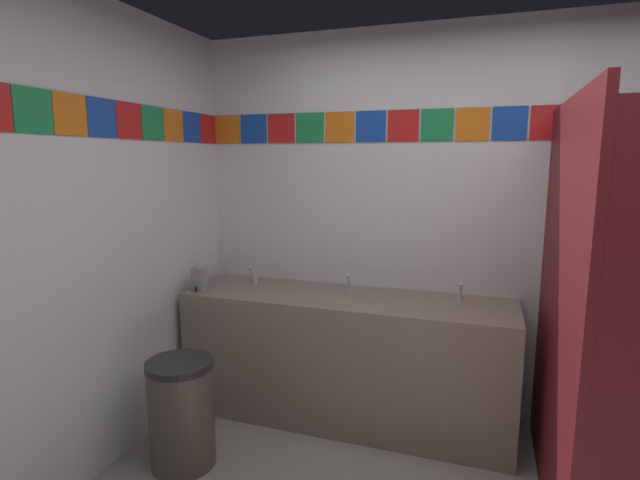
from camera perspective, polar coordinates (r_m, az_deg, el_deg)
wall_back at (r=3.32m, az=16.84°, el=1.59°), size 3.66×0.09×2.56m
wall_side at (r=2.66m, az=-29.96°, el=-1.13°), size 0.09×3.10×2.56m
vanity_counter at (r=3.33m, az=3.01°, el=-13.30°), size 2.12×0.61×0.84m
faucet_left at (r=3.51m, az=-7.71°, el=-4.27°), size 0.04×0.10×0.14m
faucet_center at (r=3.26m, az=3.51°, el=-5.26°), size 0.04×0.10×0.14m
faucet_right at (r=3.15m, az=16.07°, el=-6.13°), size 0.04×0.10×0.14m
soap_dispenser at (r=3.41m, az=-13.92°, el=-4.42°), size 0.09×0.09×0.16m
stall_divider at (r=2.44m, az=30.70°, el=-8.96°), size 0.92×1.44×2.00m
trash_bin at (r=3.01m, az=-15.82°, el=-18.81°), size 0.37×0.37×0.62m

